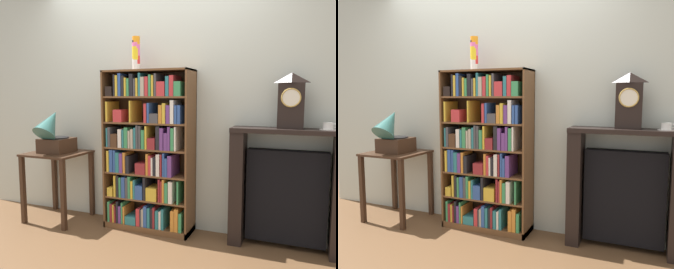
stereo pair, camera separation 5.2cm
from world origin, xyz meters
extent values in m
cube|color=brown|center=(0.00, 0.00, -0.01)|extent=(7.76, 6.40, 0.02)
cube|color=beige|center=(0.14, 0.34, 1.30)|extent=(4.76, 0.08, 2.60)
cube|color=brown|center=(-0.44, 0.15, 0.80)|extent=(0.02, 0.31, 1.59)
cube|color=brown|center=(0.44, 0.15, 0.80)|extent=(0.02, 0.31, 1.59)
cube|color=#4C311C|center=(0.00, 0.30, 0.80)|extent=(0.90, 0.01, 1.59)
cube|color=brown|center=(0.00, 0.15, 1.58)|extent=(0.90, 0.31, 0.02)
cube|color=brown|center=(0.00, 0.15, 0.03)|extent=(0.90, 0.31, 0.06)
cube|color=#388E56|center=(-0.39, 0.13, 0.17)|extent=(0.02, 0.24, 0.21)
cube|color=maroon|center=(-0.37, 0.12, 0.15)|extent=(0.03, 0.22, 0.19)
cube|color=gold|center=(-0.34, 0.11, 0.15)|extent=(0.02, 0.21, 0.18)
cube|color=maroon|center=(-0.32, 0.13, 0.15)|extent=(0.02, 0.24, 0.17)
cube|color=black|center=(-0.29, 0.14, 0.17)|extent=(0.02, 0.26, 0.22)
cube|color=#663884|center=(-0.27, 0.13, 0.15)|extent=(0.03, 0.24, 0.18)
cube|color=#388E56|center=(-0.24, 0.13, 0.17)|extent=(0.02, 0.24, 0.22)
cube|color=orange|center=(-0.22, 0.12, 0.15)|extent=(0.02, 0.22, 0.18)
cube|color=teal|center=(-0.14, 0.11, 0.10)|extent=(0.12, 0.20, 0.08)
cube|color=#C63338|center=(-0.06, 0.11, 0.15)|extent=(0.04, 0.21, 0.17)
cube|color=#424247|center=(-0.03, 0.13, 0.15)|extent=(0.02, 0.23, 0.17)
cube|color=#B2A893|center=(-0.01, 0.14, 0.15)|extent=(0.02, 0.26, 0.18)
cube|color=#2D519E|center=(0.02, 0.13, 0.16)|extent=(0.03, 0.24, 0.21)
cube|color=teal|center=(0.06, 0.13, 0.16)|extent=(0.03, 0.23, 0.20)
cube|color=black|center=(0.09, 0.13, 0.16)|extent=(0.02, 0.25, 0.20)
cube|color=maroon|center=(0.11, 0.11, 0.16)|extent=(0.02, 0.21, 0.21)
cube|color=teal|center=(0.14, 0.11, 0.15)|extent=(0.03, 0.21, 0.18)
cube|color=white|center=(0.18, 0.14, 0.15)|extent=(0.02, 0.26, 0.18)
cube|color=teal|center=(0.20, 0.13, 0.16)|extent=(0.02, 0.23, 0.20)
cube|color=orange|center=(0.30, 0.12, 0.16)|extent=(0.04, 0.21, 0.20)
cube|color=orange|center=(0.34, 0.14, 0.17)|extent=(0.04, 0.25, 0.22)
cube|color=#388E56|center=(0.38, 0.12, 0.15)|extent=(0.03, 0.21, 0.18)
cube|color=brown|center=(0.00, 0.15, 0.32)|extent=(0.86, 0.29, 0.02)
cube|color=gold|center=(-0.37, 0.10, 0.37)|extent=(0.06, 0.17, 0.09)
cube|color=gold|center=(-0.32, 0.14, 0.44)|extent=(0.02, 0.26, 0.22)
cube|color=black|center=(-0.28, 0.13, 0.44)|extent=(0.02, 0.24, 0.22)
cube|color=#388E56|center=(-0.26, 0.13, 0.43)|extent=(0.02, 0.24, 0.20)
cube|color=#2D519E|center=(-0.22, 0.11, 0.43)|extent=(0.04, 0.21, 0.21)
cube|color=#424247|center=(-0.18, 0.12, 0.43)|extent=(0.03, 0.21, 0.21)
cube|color=#388E56|center=(-0.15, 0.12, 0.44)|extent=(0.02, 0.23, 0.22)
cube|color=gold|center=(-0.12, 0.12, 0.42)|extent=(0.02, 0.23, 0.18)
cube|color=teal|center=(-0.10, 0.12, 0.42)|extent=(0.02, 0.22, 0.19)
cube|color=#2D519E|center=(-0.05, 0.11, 0.40)|extent=(0.08, 0.20, 0.14)
cube|color=black|center=(0.01, 0.14, 0.44)|extent=(0.02, 0.26, 0.22)
cube|color=gold|center=(0.09, 0.10, 0.39)|extent=(0.11, 0.19, 0.13)
cube|color=maroon|center=(0.17, 0.12, 0.44)|extent=(0.02, 0.21, 0.22)
cube|color=maroon|center=(0.19, 0.13, 0.43)|extent=(0.02, 0.25, 0.21)
cube|color=orange|center=(0.21, 0.14, 0.44)|extent=(0.02, 0.26, 0.22)
cube|color=#388E56|center=(0.24, 0.13, 0.43)|extent=(0.03, 0.23, 0.19)
cube|color=white|center=(0.28, 0.12, 0.43)|extent=(0.04, 0.23, 0.21)
cube|color=#388E56|center=(0.36, 0.13, 0.44)|extent=(0.02, 0.24, 0.22)
cube|color=brown|center=(0.00, 0.15, 0.57)|extent=(0.86, 0.29, 0.02)
cube|color=gold|center=(-0.39, 0.13, 0.69)|extent=(0.03, 0.24, 0.21)
cube|color=#2D519E|center=(-0.35, 0.13, 0.70)|extent=(0.04, 0.25, 0.22)
cube|color=#2D519E|center=(-0.32, 0.14, 0.69)|extent=(0.02, 0.26, 0.22)
cube|color=teal|center=(-0.28, 0.13, 0.68)|extent=(0.04, 0.25, 0.20)
cube|color=#663884|center=(-0.24, 0.13, 0.68)|extent=(0.04, 0.25, 0.19)
cube|color=orange|center=(-0.21, 0.11, 0.69)|extent=(0.02, 0.20, 0.20)
cube|color=black|center=(-0.17, 0.11, 0.67)|extent=(0.04, 0.21, 0.17)
cube|color=maroon|center=(-0.03, 0.11, 0.64)|extent=(0.11, 0.20, 0.11)
cube|color=orange|center=(0.04, 0.14, 0.69)|extent=(0.02, 0.26, 0.21)
cube|color=#C63338|center=(0.07, 0.11, 0.68)|extent=(0.03, 0.20, 0.19)
cube|color=white|center=(0.10, 0.11, 0.67)|extent=(0.02, 0.21, 0.17)
cube|color=black|center=(0.12, 0.12, 0.67)|extent=(0.02, 0.22, 0.18)
cube|color=white|center=(0.16, 0.13, 0.69)|extent=(0.04, 0.23, 0.21)
cube|color=maroon|center=(0.19, 0.12, 0.69)|extent=(0.02, 0.22, 0.21)
cube|color=#2D519E|center=(0.21, 0.14, 0.69)|extent=(0.02, 0.26, 0.22)
cube|color=#2D519E|center=(0.24, 0.11, 0.67)|extent=(0.03, 0.21, 0.18)
cube|color=#663884|center=(0.28, 0.13, 0.68)|extent=(0.04, 0.23, 0.20)
cube|color=brown|center=(0.00, 0.15, 0.83)|extent=(0.86, 0.29, 0.02)
cube|color=teal|center=(-0.40, 0.12, 0.93)|extent=(0.02, 0.22, 0.19)
cube|color=#424247|center=(-0.37, 0.12, 0.93)|extent=(0.03, 0.22, 0.20)
cube|color=#472D1C|center=(-0.32, 0.13, 0.90)|extent=(0.07, 0.24, 0.13)
cube|color=white|center=(-0.25, 0.12, 0.93)|extent=(0.04, 0.23, 0.18)
cube|color=teal|center=(-0.22, 0.14, 0.92)|extent=(0.02, 0.26, 0.18)
cube|color=#388E56|center=(-0.18, 0.14, 0.94)|extent=(0.04, 0.25, 0.20)
cube|color=#B2A893|center=(-0.15, 0.13, 0.92)|extent=(0.02, 0.23, 0.17)
cube|color=#B2A893|center=(-0.12, 0.12, 0.93)|extent=(0.03, 0.21, 0.19)
cube|color=teal|center=(-0.09, 0.13, 0.94)|extent=(0.02, 0.24, 0.20)
cube|color=#424247|center=(-0.06, 0.12, 0.95)|extent=(0.02, 0.22, 0.22)
cube|color=#424247|center=(-0.03, 0.12, 0.95)|extent=(0.02, 0.22, 0.22)
cube|color=#388E56|center=(0.00, 0.12, 0.93)|extent=(0.03, 0.23, 0.18)
cube|color=gold|center=(0.03, 0.13, 0.95)|extent=(0.02, 0.25, 0.22)
cube|color=maroon|center=(0.09, 0.10, 0.89)|extent=(0.08, 0.18, 0.11)
cube|color=black|center=(0.16, 0.14, 0.95)|extent=(0.04, 0.26, 0.22)
cube|color=#663884|center=(0.19, 0.11, 0.94)|extent=(0.03, 0.20, 0.21)
cube|color=#663884|center=(0.24, 0.14, 0.92)|extent=(0.04, 0.25, 0.16)
cube|color=#663884|center=(0.27, 0.12, 0.95)|extent=(0.02, 0.21, 0.22)
cube|color=#388E56|center=(0.30, 0.12, 0.94)|extent=(0.03, 0.22, 0.21)
cube|color=white|center=(0.33, 0.13, 0.95)|extent=(0.02, 0.24, 0.22)
cube|color=brown|center=(0.00, 0.15, 1.08)|extent=(0.86, 0.29, 0.02)
cube|color=gold|center=(-0.39, 0.13, 1.19)|extent=(0.02, 0.24, 0.20)
cube|color=#C63338|center=(-0.27, 0.11, 1.15)|extent=(0.09, 0.21, 0.12)
cube|color=gold|center=(-0.13, 0.13, 1.19)|extent=(0.02, 0.25, 0.21)
cube|color=#C63338|center=(0.03, 0.13, 1.18)|extent=(0.03, 0.24, 0.18)
cube|color=#2D519E|center=(0.06, 0.12, 1.18)|extent=(0.02, 0.22, 0.19)
cube|color=#424247|center=(0.12, 0.11, 1.13)|extent=(0.09, 0.21, 0.09)
cube|color=orange|center=(0.18, 0.11, 1.17)|extent=(0.03, 0.21, 0.17)
cube|color=gold|center=(0.22, 0.13, 1.18)|extent=(0.03, 0.25, 0.19)
cube|color=#663884|center=(0.26, 0.11, 1.17)|extent=(0.04, 0.21, 0.17)
cube|color=white|center=(0.30, 0.12, 1.20)|extent=(0.03, 0.23, 0.22)
cube|color=#2D519E|center=(0.34, 0.14, 1.17)|extent=(0.02, 0.25, 0.17)
cube|color=#2D519E|center=(0.37, 0.14, 1.17)|extent=(0.03, 0.26, 0.17)
cube|color=brown|center=(0.00, 0.15, 1.33)|extent=(0.86, 0.29, 0.02)
cube|color=black|center=(-0.37, 0.12, 1.39)|extent=(0.07, 0.23, 0.09)
cube|color=black|center=(-0.30, 0.14, 1.45)|extent=(0.02, 0.26, 0.21)
cube|color=gold|center=(-0.28, 0.14, 1.44)|extent=(0.02, 0.26, 0.20)
cube|color=#2D519E|center=(-0.25, 0.12, 1.45)|extent=(0.03, 0.21, 0.22)
cube|color=black|center=(-0.21, 0.11, 1.44)|extent=(0.03, 0.20, 0.19)
cube|color=gold|center=(-0.18, 0.13, 1.43)|extent=(0.02, 0.25, 0.18)
cube|color=#388E56|center=(-0.15, 0.12, 1.42)|extent=(0.02, 0.22, 0.17)
cube|color=black|center=(-0.12, 0.14, 1.45)|extent=(0.04, 0.25, 0.21)
cube|color=#424247|center=(-0.08, 0.11, 1.42)|extent=(0.02, 0.20, 0.17)
cube|color=gold|center=(-0.06, 0.14, 1.42)|extent=(0.02, 0.26, 0.17)
cube|color=teal|center=(-0.03, 0.14, 1.45)|extent=(0.02, 0.26, 0.22)
cube|color=#B2A893|center=(0.00, 0.12, 1.43)|extent=(0.04, 0.23, 0.18)
cube|color=#C63338|center=(0.04, 0.13, 1.43)|extent=(0.03, 0.25, 0.18)
cube|color=#388E56|center=(0.08, 0.12, 1.44)|extent=(0.02, 0.22, 0.20)
cube|color=gold|center=(0.10, 0.14, 1.44)|extent=(0.02, 0.26, 0.19)
cube|color=#424247|center=(0.13, 0.12, 1.44)|extent=(0.02, 0.23, 0.21)
cube|color=#C63338|center=(0.19, 0.11, 1.41)|extent=(0.08, 0.21, 0.13)
cube|color=teal|center=(0.25, 0.13, 1.43)|extent=(0.03, 0.23, 0.18)
cube|color=#C63338|center=(0.29, 0.12, 1.43)|extent=(0.04, 0.23, 0.19)
cube|color=#388E56|center=(0.35, 0.10, 1.41)|extent=(0.07, 0.19, 0.13)
cylinder|color=white|center=(-0.11, 0.12, 1.65)|extent=(0.07, 0.07, 0.11)
cylinder|color=pink|center=(-0.11, 0.12, 1.67)|extent=(0.07, 0.07, 0.11)
cylinder|color=white|center=(-0.11, 0.12, 1.68)|extent=(0.07, 0.07, 0.11)
cylinder|color=red|center=(-0.11, 0.12, 1.70)|extent=(0.07, 0.07, 0.11)
cylinder|color=purple|center=(-0.11, 0.12, 1.72)|extent=(0.07, 0.07, 0.11)
cylinder|color=yellow|center=(-0.11, 0.12, 1.74)|extent=(0.07, 0.07, 0.11)
cylinder|color=yellow|center=(-0.12, 0.12, 1.76)|extent=(0.07, 0.07, 0.11)
cylinder|color=pink|center=(-0.11, 0.12, 1.78)|extent=(0.07, 0.07, 0.11)
cylinder|color=pink|center=(-0.12, 0.12, 1.80)|extent=(0.07, 0.07, 0.11)
cylinder|color=black|center=(-0.12, 0.12, 1.82)|extent=(0.07, 0.07, 0.11)
cylinder|color=pink|center=(-0.11, 0.12, 1.84)|extent=(0.07, 0.07, 0.11)
cylinder|color=orange|center=(-0.11, 0.12, 1.86)|extent=(0.07, 0.07, 0.11)
cube|color=#382316|center=(-1.03, 0.03, 0.73)|extent=(0.59, 0.55, 0.02)
cube|color=#382316|center=(-1.29, -0.21, 0.36)|extent=(0.04, 0.04, 0.72)
cube|color=#382316|center=(-0.77, -0.21, 0.36)|extent=(0.04, 0.04, 0.72)
cube|color=#382316|center=(-1.29, 0.27, 0.36)|extent=(0.04, 0.04, 0.72)
cube|color=#382316|center=(-0.77, 0.27, 0.36)|extent=(0.04, 0.04, 0.72)
cube|color=#382316|center=(-1.03, 0.03, 0.82)|extent=(0.30, 0.30, 0.15)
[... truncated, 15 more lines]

